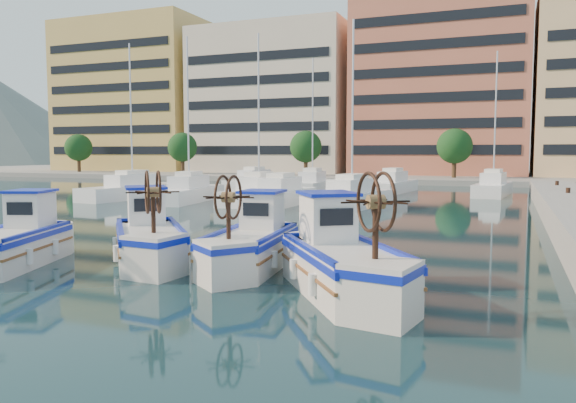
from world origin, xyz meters
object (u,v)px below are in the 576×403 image
object	(u,v)px
fishing_boat_a	(14,240)
fishing_boat_b	(149,236)
fishing_boat_c	(252,242)
fishing_boat_d	(342,259)

from	to	relation	value
fishing_boat_a	fishing_boat_b	distance (m)	4.04
fishing_boat_c	fishing_boat_d	size ratio (longest dim) A/B	0.94
fishing_boat_b	fishing_boat_c	world-z (taller)	fishing_boat_b
fishing_boat_a	fishing_boat_c	xyz separation A→B (m)	(6.93, 2.39, 0.00)
fishing_boat_b	fishing_boat_a	bearing A→B (deg)	170.75
fishing_boat_a	fishing_boat_b	world-z (taller)	fishing_boat_b
fishing_boat_a	fishing_boat_c	bearing A→B (deg)	0.14
fishing_boat_a	fishing_boat_c	world-z (taller)	fishing_boat_c
fishing_boat_b	fishing_boat_d	world-z (taller)	fishing_boat_d
fishing_boat_c	fishing_boat_a	bearing A→B (deg)	-168.07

